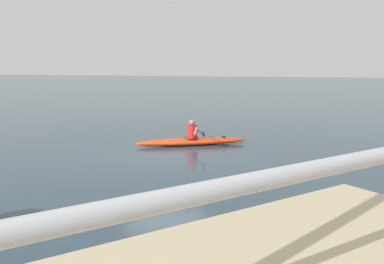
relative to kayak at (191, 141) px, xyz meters
The scene contains 3 objects.
ground_plane 1.81m from the kayak, 74.03° to the left, with size 160.00×160.00×0.00m, color #283D4C.
kayak is the anchor object (origin of this frame).
kayaker 0.43m from the kayak, 153.82° to the right, with size 1.12×2.21×0.70m.
Camera 1 is at (-4.55, 14.12, 3.15)m, focal length 40.76 mm.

